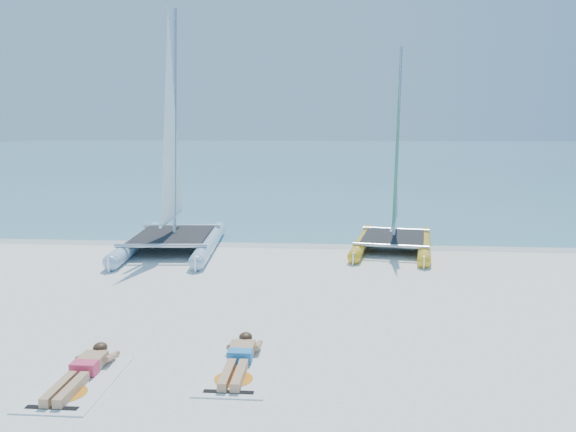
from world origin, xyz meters
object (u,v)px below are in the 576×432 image
object	(u,v)px
sunbather_b	(240,357)
sunbather_a	(83,369)
catamaran_blue	(171,175)
towel_b	(238,369)
catamaran_yellow	(396,183)
towel_a	(78,382)

from	to	relation	value
sunbather_b	sunbather_a	bearing A→B (deg)	-164.57
catamaran_blue	towel_b	world-z (taller)	catamaran_blue
catamaran_yellow	towel_a	xyz separation A→B (m)	(-5.49, -9.57, -1.93)
catamaran_yellow	towel_a	bearing A→B (deg)	-110.35
sunbather_a	towel_b	size ratio (longest dim) A/B	0.93
catamaran_yellow	sunbather_b	xyz separation A→B (m)	(-3.29, -8.77, -1.82)
catamaran_blue	sunbather_b	bearing A→B (deg)	-72.01
towel_a	towel_b	xyz separation A→B (m)	(2.20, 0.61, 0.00)
towel_b	catamaran_yellow	bearing A→B (deg)	69.86
catamaran_yellow	sunbather_a	bearing A→B (deg)	-110.85
towel_a	sunbather_b	bearing A→B (deg)	19.97
towel_a	sunbather_b	world-z (taller)	sunbather_b
catamaran_blue	towel_a	distance (m)	9.01
towel_b	sunbather_a	bearing A→B (deg)	-169.31
towel_a	sunbather_b	size ratio (longest dim) A/B	1.07
catamaran_blue	sunbather_a	size ratio (longest dim) A/B	4.25
catamaran_blue	catamaran_yellow	bearing A→B (deg)	3.30
catamaran_yellow	sunbather_a	world-z (taller)	catamaran_yellow
catamaran_blue	catamaran_yellow	world-z (taller)	catamaran_blue
catamaran_blue	sunbather_b	distance (m)	8.77
catamaran_blue	towel_a	world-z (taller)	catamaran_blue
catamaran_yellow	towel_b	world-z (taller)	catamaran_yellow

